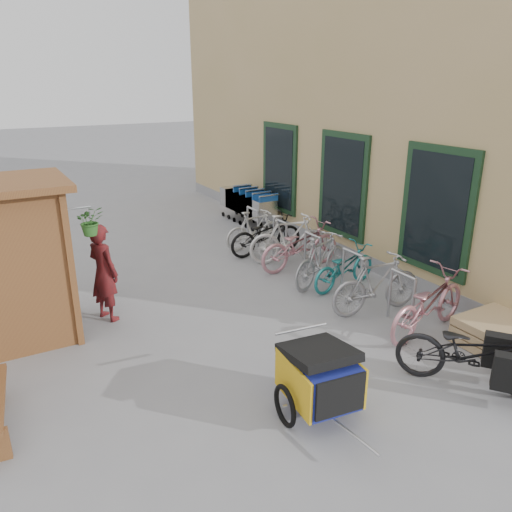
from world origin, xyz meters
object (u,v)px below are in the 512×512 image
shopping_carts (247,202)px  person_kiosk (104,273)px  bike_3 (321,259)px  bike_5 (289,238)px  bike_2 (344,267)px  pallet_stack (506,337)px  bike_4 (300,245)px  bike_7 (254,229)px  bike_0 (428,303)px  bike_1 (377,284)px  child_trailer (320,375)px  bike_6 (266,234)px  cargo_bike (476,354)px

shopping_carts → person_kiosk: person_kiosk is taller
bike_3 → bike_5: bearing=-26.4°
bike_2 → person_kiosk: bearing=68.3°
pallet_stack → bike_4: 4.32m
shopping_carts → bike_2: size_ratio=1.44×
bike_2 → bike_7: bike_7 is taller
shopping_carts → bike_3: shopping_carts is taller
bike_0 → bike_4: 3.29m
bike_1 → bike_5: bearing=4.7°
child_trailer → bike_0: bike_0 is taller
bike_1 → bike_6: bike_1 is taller
bike_0 → bike_7: bearing=-8.0°
bike_1 → shopping_carts: bearing=-0.9°
bike_6 → bike_7: (-0.02, 0.49, -0.01)m
child_trailer → bike_2: bearing=53.0°
cargo_bike → bike_4: 4.66m
child_trailer → bike_2: (2.68, 2.83, -0.10)m
bike_3 → bike_5: 1.34m
pallet_stack → bike_7: 5.93m
shopping_carts → cargo_bike: shopping_carts is taller
bike_4 → bike_5: 0.42m
bike_1 → bike_2: (0.22, 1.10, -0.10)m
person_kiosk → bike_2: size_ratio=1.02×
cargo_bike → bike_5: bearing=47.0°
bike_4 → bike_7: (-0.17, 1.60, -0.05)m
person_kiosk → bike_4: size_ratio=0.85×
bike_6 → shopping_carts: bearing=-17.4°
pallet_stack → bike_2: 3.05m
cargo_bike → pallet_stack: bearing=-19.7°
pallet_stack → cargo_bike: size_ratio=0.64×
child_trailer → bike_3: 3.98m
cargo_bike → bike_3: (0.38, 3.72, 0.01)m
bike_3 → bike_7: size_ratio=1.11×
pallet_stack → child_trailer: 3.24m
pallet_stack → bike_4: bike_4 is taller
person_kiosk → bike_1: person_kiosk is taller
pallet_stack → bike_2: bearing=100.3°
bike_1 → bike_6: 3.47m
bike_1 → bike_5: 2.78m
pallet_stack → bike_5: (-0.67, 4.67, 0.32)m
child_trailer → cargo_bike: (2.02, -0.54, -0.03)m
shopping_carts → bike_4: bearing=-101.0°
shopping_carts → bike_3: bearing=-100.6°
bike_5 → child_trailer: bearing=164.1°
bike_0 → bike_5: 3.71m
pallet_stack → bike_6: 5.44m
bike_1 → pallet_stack: bearing=-151.6°
bike_0 → bike_7: (-0.27, 4.90, -0.05)m
bike_1 → bike_7: bearing=7.8°
pallet_stack → cargo_bike: 1.29m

